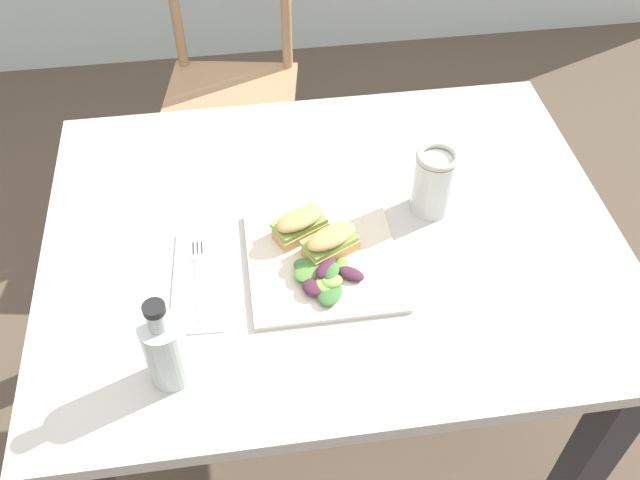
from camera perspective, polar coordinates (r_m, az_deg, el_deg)
name	(u,v)px	position (r m, az deg, el deg)	size (l,w,h in m)	color
dining_table	(331,275)	(1.45, 0.93, -2.94)	(1.11, 0.86, 0.74)	#BCB7AD
chair_wooden_far	(231,90)	(2.23, -7.33, 12.13)	(0.46, 0.46, 0.87)	tan
plate_lunch	(323,261)	(1.29, 0.25, -1.75)	(0.28, 0.28, 0.01)	beige
sandwich_half_front	(331,242)	(1.27, 0.88, -0.16)	(0.12, 0.10, 0.06)	tan
sandwich_half_back	(300,224)	(1.31, -1.64, 1.33)	(0.12, 0.10, 0.06)	tan
salad_mixed_greens	(326,278)	(1.24, 0.46, -3.13)	(0.14, 0.13, 0.03)	#6B9E47
napkin_folded	(199,280)	(1.28, -9.92, -3.30)	(0.09, 0.24, 0.00)	white
fork_on_napkin	(199,272)	(1.29, -9.96, -2.61)	(0.03, 0.19, 0.00)	silver
bottle_cold_brew	(167,353)	(1.12, -12.51, -9.05)	(0.07, 0.07, 0.18)	black
mason_jar_iced_tea	(433,184)	(1.37, 9.31, 4.54)	(0.08, 0.08, 0.14)	gold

